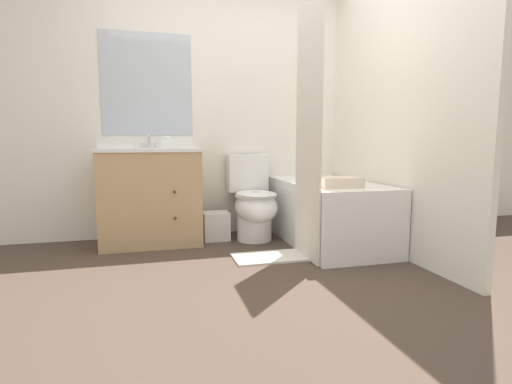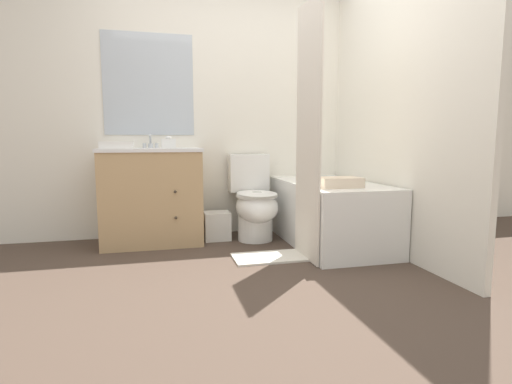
{
  "view_description": "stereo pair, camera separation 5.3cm",
  "coord_description": "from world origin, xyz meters",
  "px_view_note": "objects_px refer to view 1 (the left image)",
  "views": [
    {
      "loc": [
        -0.73,
        -2.35,
        0.92
      ],
      "look_at": [
        0.08,
        0.71,
        0.51
      ],
      "focal_mm": 28.0,
      "sensor_mm": 36.0,
      "label": 1
    },
    {
      "loc": [
        -0.68,
        -2.37,
        0.92
      ],
      "look_at": [
        0.08,
        0.71,
        0.51
      ],
      "focal_mm": 28.0,
      "sensor_mm": 36.0,
      "label": 2
    }
  ],
  "objects_px": {
    "sink_faucet": "(149,144)",
    "bathtub": "(328,213)",
    "bath_towel_folded": "(339,182)",
    "toilet": "(254,202)",
    "bath_mat": "(270,257)",
    "vanity_cabinet": "(151,195)",
    "hand_towel_folded": "(116,145)",
    "wastebasket": "(216,226)",
    "tissue_box": "(167,143)"
  },
  "relations": [
    {
      "from": "bath_mat",
      "to": "toilet",
      "type": "bearing_deg",
      "value": 87.59
    },
    {
      "from": "bath_towel_folded",
      "to": "bath_mat",
      "type": "height_order",
      "value": "bath_towel_folded"
    },
    {
      "from": "wastebasket",
      "to": "toilet",
      "type": "bearing_deg",
      "value": -12.55
    },
    {
      "from": "toilet",
      "to": "bath_mat",
      "type": "xyz_separation_m",
      "value": [
        -0.03,
        -0.62,
        -0.34
      ]
    },
    {
      "from": "sink_faucet",
      "to": "bathtub",
      "type": "height_order",
      "value": "sink_faucet"
    },
    {
      "from": "vanity_cabinet",
      "to": "bath_towel_folded",
      "type": "xyz_separation_m",
      "value": [
        1.44,
        -0.79,
        0.16
      ]
    },
    {
      "from": "sink_faucet",
      "to": "bathtub",
      "type": "xyz_separation_m",
      "value": [
        1.54,
        -0.59,
        -0.61
      ]
    },
    {
      "from": "toilet",
      "to": "bathtub",
      "type": "relative_size",
      "value": 0.58
    },
    {
      "from": "hand_towel_folded",
      "to": "bath_mat",
      "type": "relative_size",
      "value": 0.46
    },
    {
      "from": "hand_towel_folded",
      "to": "bath_towel_folded",
      "type": "height_order",
      "value": "hand_towel_folded"
    },
    {
      "from": "wastebasket",
      "to": "bath_towel_folded",
      "type": "height_order",
      "value": "bath_towel_folded"
    },
    {
      "from": "toilet",
      "to": "bath_towel_folded",
      "type": "height_order",
      "value": "toilet"
    },
    {
      "from": "bath_towel_folded",
      "to": "toilet",
      "type": "bearing_deg",
      "value": 126.7
    },
    {
      "from": "hand_towel_folded",
      "to": "bath_towel_folded",
      "type": "bearing_deg",
      "value": -20.62
    },
    {
      "from": "sink_faucet",
      "to": "toilet",
      "type": "relative_size",
      "value": 0.18
    },
    {
      "from": "sink_faucet",
      "to": "wastebasket",
      "type": "xyz_separation_m",
      "value": [
        0.58,
        -0.2,
        -0.76
      ]
    },
    {
      "from": "wastebasket",
      "to": "hand_towel_folded",
      "type": "relative_size",
      "value": 0.99
    },
    {
      "from": "wastebasket",
      "to": "bath_mat",
      "type": "bearing_deg",
      "value": -65.6
    },
    {
      "from": "vanity_cabinet",
      "to": "bath_mat",
      "type": "height_order",
      "value": "vanity_cabinet"
    },
    {
      "from": "toilet",
      "to": "wastebasket",
      "type": "distance_m",
      "value": 0.42
    },
    {
      "from": "wastebasket",
      "to": "sink_faucet",
      "type": "bearing_deg",
      "value": 160.57
    },
    {
      "from": "wastebasket",
      "to": "tissue_box",
      "type": "height_order",
      "value": "tissue_box"
    },
    {
      "from": "hand_towel_folded",
      "to": "wastebasket",
      "type": "bearing_deg",
      "value": 8.45
    },
    {
      "from": "tissue_box",
      "to": "bath_mat",
      "type": "bearing_deg",
      "value": -44.37
    },
    {
      "from": "toilet",
      "to": "tissue_box",
      "type": "xyz_separation_m",
      "value": [
        -0.77,
        0.1,
        0.55
      ]
    },
    {
      "from": "sink_faucet",
      "to": "bath_mat",
      "type": "height_order",
      "value": "sink_faucet"
    },
    {
      "from": "wastebasket",
      "to": "bath_towel_folded",
      "type": "relative_size",
      "value": 0.78
    },
    {
      "from": "vanity_cabinet",
      "to": "sink_faucet",
      "type": "xyz_separation_m",
      "value": [
        -0.0,
        0.18,
        0.45
      ]
    },
    {
      "from": "wastebasket",
      "to": "hand_towel_folded",
      "type": "bearing_deg",
      "value": -171.55
    },
    {
      "from": "bathtub",
      "to": "bath_mat",
      "type": "height_order",
      "value": "bathtub"
    },
    {
      "from": "toilet",
      "to": "wastebasket",
      "type": "height_order",
      "value": "toilet"
    },
    {
      "from": "vanity_cabinet",
      "to": "bathtub",
      "type": "xyz_separation_m",
      "value": [
        1.54,
        -0.41,
        -0.16
      ]
    },
    {
      "from": "bath_mat",
      "to": "sink_faucet",
      "type": "bearing_deg",
      "value": 134.79
    },
    {
      "from": "toilet",
      "to": "bath_mat",
      "type": "distance_m",
      "value": 0.71
    },
    {
      "from": "toilet",
      "to": "vanity_cabinet",
      "type": "bearing_deg",
      "value": 173.92
    },
    {
      "from": "sink_faucet",
      "to": "bath_towel_folded",
      "type": "relative_size",
      "value": 0.42
    },
    {
      "from": "bathtub",
      "to": "tissue_box",
      "type": "xyz_separation_m",
      "value": [
        -1.38,
        0.41,
        0.62
      ]
    },
    {
      "from": "sink_faucet",
      "to": "bath_towel_folded",
      "type": "height_order",
      "value": "sink_faucet"
    },
    {
      "from": "bath_mat",
      "to": "vanity_cabinet",
      "type": "bearing_deg",
      "value": 141.21
    },
    {
      "from": "tissue_box",
      "to": "hand_towel_folded",
      "type": "xyz_separation_m",
      "value": [
        -0.42,
        -0.15,
        -0.01
      ]
    },
    {
      "from": "sink_faucet",
      "to": "bath_mat",
      "type": "bearing_deg",
      "value": -45.21
    },
    {
      "from": "bath_towel_folded",
      "to": "bath_mat",
      "type": "xyz_separation_m",
      "value": [
        -0.54,
        0.07,
        -0.59
      ]
    },
    {
      "from": "toilet",
      "to": "bath_mat",
      "type": "bearing_deg",
      "value": -92.41
    },
    {
      "from": "sink_faucet",
      "to": "hand_towel_folded",
      "type": "bearing_deg",
      "value": -128.97
    },
    {
      "from": "bath_mat",
      "to": "hand_towel_folded",
      "type": "bearing_deg",
      "value": 153.78
    },
    {
      "from": "tissue_box",
      "to": "bath_towel_folded",
      "type": "xyz_separation_m",
      "value": [
        1.28,
        -0.79,
        -0.3
      ]
    },
    {
      "from": "hand_towel_folded",
      "to": "vanity_cabinet",
      "type": "bearing_deg",
      "value": 28.95
    },
    {
      "from": "toilet",
      "to": "bathtub",
      "type": "distance_m",
      "value": 0.69
    },
    {
      "from": "vanity_cabinet",
      "to": "bath_towel_folded",
      "type": "height_order",
      "value": "vanity_cabinet"
    },
    {
      "from": "vanity_cabinet",
      "to": "wastebasket",
      "type": "bearing_deg",
      "value": -2.17
    }
  ]
}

